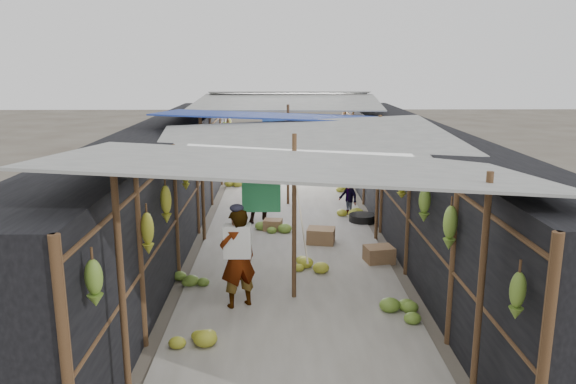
{
  "coord_description": "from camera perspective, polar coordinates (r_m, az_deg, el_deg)",
  "views": [
    {
      "loc": [
        -0.22,
        -5.25,
        3.61
      ],
      "look_at": [
        -0.06,
        5.03,
        1.25
      ],
      "focal_mm": 35.0,
      "sensor_mm": 36.0,
      "label": 1
    }
  ],
  "objects": [
    {
      "name": "aisle_slab",
      "position": [
        12.29,
        0.19,
        -4.1
      ],
      "size": [
        3.6,
        16.0,
        0.02
      ],
      "primitive_type": "cube",
      "color": "#9E998E",
      "rests_on": "ground"
    },
    {
      "name": "stall_left",
      "position": [
        12.25,
        -12.54,
        1.04
      ],
      "size": [
        1.4,
        15.0,
        2.3
      ],
      "primitive_type": "cube",
      "color": "black",
      "rests_on": "ground"
    },
    {
      "name": "stall_right",
      "position": [
        12.35,
        12.81,
        1.12
      ],
      "size": [
        1.4,
        15.0,
        2.3
      ],
      "primitive_type": "cube",
      "color": "black",
      "rests_on": "ground"
    },
    {
      "name": "crate_near",
      "position": [
        11.52,
        3.37,
        -4.49
      ],
      "size": [
        0.62,
        0.53,
        0.33
      ],
      "primitive_type": "cube",
      "rotation": [
        0.0,
        0.0,
        -0.19
      ],
      "color": "#98724D",
      "rests_on": "ground"
    },
    {
      "name": "crate_mid",
      "position": [
        10.59,
        9.23,
        -6.29
      ],
      "size": [
        0.58,
        0.5,
        0.31
      ],
      "primitive_type": "cube",
      "rotation": [
        0.0,
        0.0,
        0.19
      ],
      "color": "#98724D",
      "rests_on": "ground"
    },
    {
      "name": "crate_back",
      "position": [
        12.4,
        -1.55,
        -3.38
      ],
      "size": [
        0.44,
        0.38,
        0.25
      ],
      "primitive_type": "cube",
      "rotation": [
        0.0,
        0.0,
        -0.15
      ],
      "color": "#98724D",
      "rests_on": "ground"
    },
    {
      "name": "black_basin",
      "position": [
        13.18,
        7.53,
        -2.66
      ],
      "size": [
        0.61,
        0.61,
        0.18
      ],
      "primitive_type": "cylinder",
      "color": "black",
      "rests_on": "ground"
    },
    {
      "name": "vendor_elderly",
      "position": [
        8.45,
        -5.13,
        -6.76
      ],
      "size": [
        0.67,
        0.59,
        1.54
      ],
      "primitive_type": "imported",
      "rotation": [
        0.0,
        0.0,
        3.63
      ],
      "color": "silver",
      "rests_on": "ground"
    },
    {
      "name": "shopper_blue",
      "position": [
        12.89,
        -2.4,
        0.33
      ],
      "size": [
        0.97,
        0.9,
        1.6
      ],
      "primitive_type": "imported",
      "rotation": [
        0.0,
        0.0,
        0.49
      ],
      "color": "#1E2F98",
      "rests_on": "ground"
    },
    {
      "name": "vendor_seated",
      "position": [
        13.66,
        6.12,
        -0.35
      ],
      "size": [
        0.64,
        0.72,
        0.97
      ],
      "primitive_type": "imported",
      "rotation": [
        0.0,
        0.0,
        -1.0
      ],
      "color": "#544D49",
      "rests_on": "ground"
    },
    {
      "name": "market_canopy",
      "position": [
        12.15,
        0.29,
        7.27
      ],
      "size": [
        5.62,
        15.2,
        2.77
      ],
      "color": "brown",
      "rests_on": "ground"
    },
    {
      "name": "hanging_bananas",
      "position": [
        11.82,
        0.67,
        3.17
      ],
      "size": [
        3.94,
        13.99,
        0.81
      ],
      "color": "olive",
      "rests_on": "ground"
    },
    {
      "name": "floor_bananas",
      "position": [
        12.05,
        0.07,
        -3.72
      ],
      "size": [
        4.0,
        10.37,
        0.36
      ],
      "color": "olive",
      "rests_on": "ground"
    }
  ]
}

